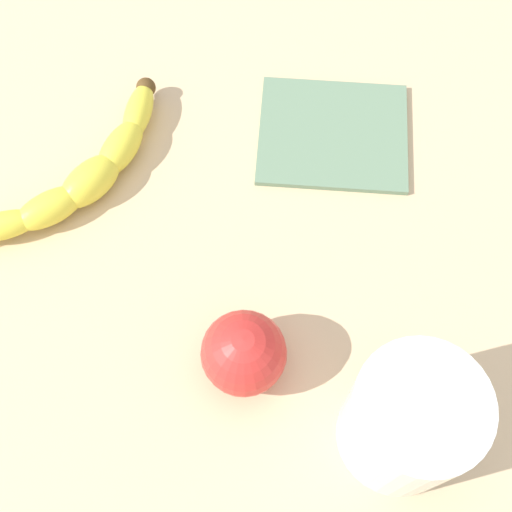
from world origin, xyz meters
The scene contains 5 objects.
wooden_tabletop centered at (0.00, 0.00, 1.50)cm, with size 120.00×120.00×3.00cm, color #D7B488.
banana centered at (-14.88, 2.46, 4.75)cm, with size 13.62×21.08×3.50cm.
smoothie_glass centered at (16.62, -14.37, 8.11)cm, with size 9.50×9.50×10.79cm.
apple_fruit centered at (3.57, -11.41, 6.44)cm, with size 6.87×6.87×6.87cm, color red.
folded_napkin centered at (6.88, 12.87, 3.30)cm, with size 14.36×12.40×0.60cm, color slate.
Camera 1 is at (7.86, -26.39, 58.38)cm, focal length 47.79 mm.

